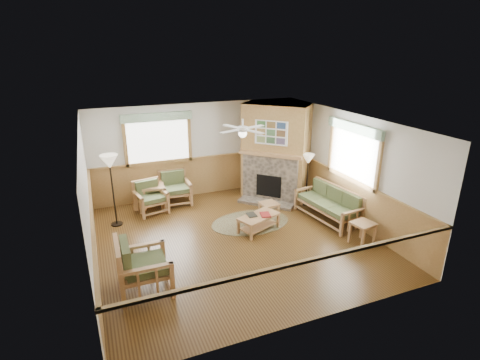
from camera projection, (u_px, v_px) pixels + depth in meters
name	position (u px, v px, depth m)	size (l,w,h in m)	color
floor	(235.00, 239.00, 8.62)	(6.00, 6.00, 0.01)	#4D3215
ceiling	(235.00, 122.00, 7.70)	(6.00, 6.00, 0.01)	white
wall_back	(197.00, 150.00, 10.77)	(6.00, 0.02, 2.70)	silver
wall_front	(309.00, 249.00, 5.54)	(6.00, 0.02, 2.70)	silver
wall_left	(88.00, 205.00, 7.10)	(0.02, 6.00, 2.70)	silver
wall_right	(348.00, 168.00, 9.22)	(0.02, 6.00, 2.70)	silver
wainscot	(235.00, 217.00, 8.43)	(6.00, 6.00, 1.10)	#9D7540
fireplace	(276.00, 151.00, 10.67)	(2.20, 2.20, 2.70)	#9D7540
window_back	(156.00, 112.00, 9.95)	(1.90, 0.16, 1.50)	white
window_right	(357.00, 122.00, 8.63)	(0.16, 1.90, 1.50)	white
ceiling_fan	(243.00, 121.00, 8.08)	(1.24, 1.24, 0.36)	white
sofa	(328.00, 204.00, 9.45)	(0.74, 1.81, 0.83)	#A97B4F
armchair_back_left	(151.00, 198.00, 9.86)	(0.74, 0.74, 0.83)	#A97B4F
armchair_back_right	(175.00, 188.00, 10.40)	(0.79, 0.79, 0.89)	#A97B4F
armchair_left	(144.00, 265.00, 6.66)	(0.91, 0.91, 1.02)	#A97B4F
coffee_table	(259.00, 223.00, 8.92)	(1.00, 0.50, 0.40)	#A97B4F
end_table_chairs	(154.00, 196.00, 10.24)	(0.55, 0.53, 0.62)	#A97B4F
end_table_sofa	(362.00, 233.00, 8.33)	(0.46, 0.44, 0.51)	#A97B4F
footstool	(269.00, 209.00, 9.71)	(0.42, 0.42, 0.37)	#A97B4F
braided_rug	(250.00, 222.00, 9.40)	(2.01, 2.01, 0.01)	brown
floor_lamp_left	(113.00, 191.00, 8.99)	(0.41, 0.41, 1.81)	black
floor_lamp_right	(307.00, 180.00, 10.24)	(0.34, 0.34, 1.46)	black
book_red	(265.00, 214.00, 8.85)	(0.22, 0.30, 0.03)	maroon
book_dark	(252.00, 214.00, 8.85)	(0.20, 0.27, 0.03)	black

